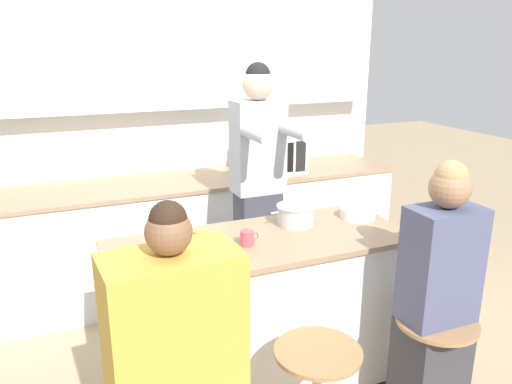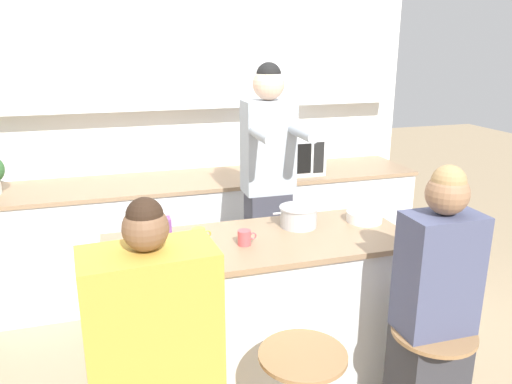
{
  "view_description": "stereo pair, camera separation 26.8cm",
  "coord_description": "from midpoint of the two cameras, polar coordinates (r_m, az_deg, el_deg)",
  "views": [
    {
      "loc": [
        -1.0,
        -2.3,
        1.96
      ],
      "look_at": [
        0.0,
        0.07,
        1.19
      ],
      "focal_mm": 35.0,
      "sensor_mm": 36.0,
      "label": 1
    },
    {
      "loc": [
        -0.75,
        -2.4,
        1.96
      ],
      "look_at": [
        0.0,
        0.07,
        1.19
      ],
      "focal_mm": 35.0,
      "sensor_mm": 36.0,
      "label": 2
    }
  ],
  "objects": [
    {
      "name": "wall_back",
      "position": [
        4.19,
        -4.87,
        10.92
      ],
      "size": [
        3.73,
        0.22,
        2.7
      ],
      "color": "silver",
      "rests_on": "ground_plane"
    },
    {
      "name": "back_counter",
      "position": [
        4.14,
        -3.56,
        -4.54
      ],
      "size": [
        3.46,
        0.67,
        0.92
      ],
      "color": "silver",
      "rests_on": "ground_plane"
    },
    {
      "name": "kitchen_island",
      "position": [
        2.91,
        3.11,
        -13.97
      ],
      "size": [
        1.66,
        0.67,
        0.94
      ],
      "color": "black",
      "rests_on": "ground_plane"
    },
    {
      "name": "bar_stool_rightmost",
      "position": [
        2.78,
        21.91,
        -19.52
      ],
      "size": [
        0.4,
        0.4,
        0.65
      ],
      "color": "#997047",
      "rests_on": "ground_plane"
    },
    {
      "name": "person_cooking",
      "position": [
        3.38,
        3.68,
        -0.86
      ],
      "size": [
        0.33,
        0.56,
        1.85
      ],
      "rotation": [
        0.0,
        0.0,
        -0.01
      ],
      "color": "#383842",
      "rests_on": "ground_plane"
    },
    {
      "name": "person_wrapped_blanket",
      "position": [
        2.16,
        -7.73,
        -20.26
      ],
      "size": [
        0.53,
        0.32,
        1.43
      ],
      "rotation": [
        0.0,
        0.0,
        0.07
      ],
      "color": "gold",
      "rests_on": "ground_plane"
    },
    {
      "name": "person_seated_near",
      "position": [
        2.64,
        22.38,
        -13.84
      ],
      "size": [
        0.35,
        0.27,
        1.46
      ],
      "rotation": [
        0.0,
        0.0,
        -0.01
      ],
      "color": "#333338",
      "rests_on": "ground_plane"
    },
    {
      "name": "cooking_pot",
      "position": [
        2.9,
        7.54,
        -2.83
      ],
      "size": [
        0.31,
        0.22,
        0.12
      ],
      "color": "#B7BABC",
      "rests_on": "kitchen_island"
    },
    {
      "name": "fruit_bowl",
      "position": [
        3.06,
        14.75,
        -2.77
      ],
      "size": [
        0.21,
        0.21,
        0.06
      ],
      "color": "white",
      "rests_on": "kitchen_island"
    },
    {
      "name": "coffee_cup_near",
      "position": [
        2.65,
        -3.69,
        -5.04
      ],
      "size": [
        0.11,
        0.07,
        0.08
      ],
      "color": "orange",
      "rests_on": "kitchen_island"
    },
    {
      "name": "coffee_cup_far",
      "position": [
        2.62,
        1.62,
        -5.29
      ],
      "size": [
        0.1,
        0.07,
        0.08
      ],
      "color": "#DB4C51",
      "rests_on": "kitchen_island"
    },
    {
      "name": "banana_bunch",
      "position": [
        2.45,
        -3.48,
        -7.41
      ],
      "size": [
        0.16,
        0.12,
        0.05
      ],
      "color": "yellow",
      "rests_on": "kitchen_island"
    },
    {
      "name": "juice_carton",
      "position": [
        2.51,
        -7.46,
        -5.05
      ],
      "size": [
        0.07,
        0.07,
        0.21
      ],
      "color": "#7A428E",
      "rests_on": "kitchen_island"
    },
    {
      "name": "microwave",
      "position": [
        4.13,
        5.82,
        4.3
      ],
      "size": [
        0.48,
        0.37,
        0.31
      ],
      "color": "white",
      "rests_on": "back_counter"
    }
  ]
}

